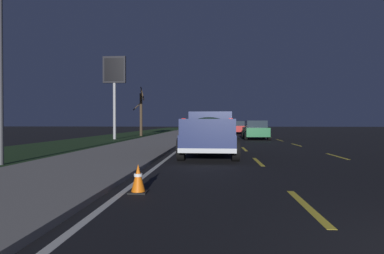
% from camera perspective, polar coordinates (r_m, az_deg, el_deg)
% --- Properties ---
extents(ground, '(144.00, 144.00, 0.00)m').
position_cam_1_polar(ground, '(29.71, 10.39, -1.89)').
color(ground, black).
extents(sidewalk_shoulder, '(108.00, 4.00, 0.12)m').
position_cam_1_polar(sidewalk_shoulder, '(29.81, -3.99, -1.75)').
color(sidewalk_shoulder, gray).
rests_on(sidewalk_shoulder, ground).
extents(grass_verge, '(108.00, 6.00, 0.01)m').
position_cam_1_polar(grass_verge, '(30.91, -13.21, -1.78)').
color(grass_verge, '#1E3819').
rests_on(grass_verge, ground).
extents(lane_markings, '(108.96, 7.04, 0.01)m').
position_cam_1_polar(lane_markings, '(32.99, 4.49, -1.59)').
color(lane_markings, yellow).
rests_on(lane_markings, ground).
extents(pickup_truck, '(5.46, 2.36, 1.87)m').
position_cam_1_polar(pickup_truck, '(13.74, 3.17, -0.97)').
color(pickup_truck, '#141E4C').
rests_on(pickup_truck, ground).
extents(sedan_tan, '(4.41, 2.04, 1.54)m').
position_cam_1_polar(sedan_tan, '(44.22, 3.88, 0.04)').
color(sedan_tan, '#9E845B').
rests_on(sedan_tan, ground).
extents(sedan_blue, '(4.45, 2.11, 1.54)m').
position_cam_1_polar(sedan_blue, '(32.94, 3.37, -0.24)').
color(sedan_blue, navy).
rests_on(sedan_blue, ground).
extents(sedan_red, '(4.43, 2.08, 1.54)m').
position_cam_1_polar(sedan_red, '(39.88, 8.47, -0.05)').
color(sedan_red, maroon).
rests_on(sedan_red, ground).
extents(sedan_green, '(4.42, 2.06, 1.54)m').
position_cam_1_polar(sedan_green, '(27.27, 11.03, -0.48)').
color(sedan_green, '#14592D').
rests_on(sedan_green, ground).
extents(gas_price_sign, '(0.27, 1.90, 6.85)m').
position_cam_1_polar(gas_price_sign, '(27.96, -13.44, 8.51)').
color(gas_price_sign, '#99999E').
rests_on(gas_price_sign, ground).
extents(street_light_near, '(0.36, 1.97, 8.90)m').
position_cam_1_polar(street_light_near, '(12.95, -29.62, 18.12)').
color(street_light_near, '#4C4C51').
rests_on(street_light_near, ground).
extents(bare_tree_far, '(1.25, 1.41, 5.01)m').
position_cam_1_polar(bare_tree_far, '(33.54, -8.92, 2.44)').
color(bare_tree_far, '#423323').
rests_on(bare_tree_far, ground).
extents(traffic_cone_near, '(0.36, 0.36, 0.58)m').
position_cam_1_polar(traffic_cone_near, '(6.70, -9.40, -8.92)').
color(traffic_cone_near, black).
rests_on(traffic_cone_near, ground).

